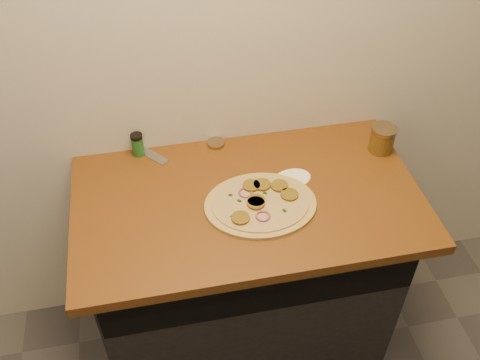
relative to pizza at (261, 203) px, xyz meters
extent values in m
cube|color=beige|center=(-0.03, 0.38, 0.44)|extent=(4.00, 0.02, 2.70)
cube|color=black|center=(-0.03, 0.08, -0.48)|extent=(1.10, 0.60, 0.86)
cube|color=brown|center=(-0.03, 0.05, -0.03)|extent=(1.20, 0.70, 0.04)
cylinder|color=tan|center=(0.00, 0.00, 0.00)|extent=(0.39, 0.39, 0.01)
cylinder|color=beige|center=(0.00, 0.00, 0.00)|extent=(0.34, 0.34, 0.00)
cylinder|color=brown|center=(0.10, 0.01, 0.01)|extent=(0.06, 0.06, 0.01)
cylinder|color=brown|center=(-0.01, 0.08, 0.01)|extent=(0.06, 0.06, 0.01)
cylinder|color=brown|center=(-0.01, 0.00, 0.01)|extent=(0.06, 0.06, 0.01)
cylinder|color=brown|center=(-0.08, -0.06, 0.01)|extent=(0.06, 0.06, 0.01)
cylinder|color=brown|center=(0.02, 0.08, 0.01)|extent=(0.06, 0.06, 0.01)
cylinder|color=brown|center=(0.08, 0.06, 0.01)|extent=(0.06, 0.06, 0.01)
cylinder|color=brown|center=(-0.02, -0.01, 0.01)|extent=(0.06, 0.06, 0.01)
torus|color=#85326C|center=(-0.04, 0.05, 0.01)|extent=(0.05, 0.05, 0.01)
torus|color=#85326C|center=(-0.01, -0.07, 0.01)|extent=(0.05, 0.05, 0.01)
cube|color=black|center=(0.09, 0.03, 0.01)|extent=(0.01, 0.01, 0.00)
cube|color=black|center=(-0.11, -0.05, 0.01)|extent=(0.02, 0.02, 0.00)
cube|color=black|center=(-0.09, 0.05, 0.01)|extent=(0.02, 0.01, 0.00)
cube|color=black|center=(0.02, 0.04, 0.01)|extent=(0.02, 0.02, 0.00)
cube|color=black|center=(-0.02, 0.01, 0.01)|extent=(0.02, 0.02, 0.00)
cube|color=black|center=(0.07, -0.06, 0.01)|extent=(0.01, 0.02, 0.00)
cube|color=black|center=(-0.07, 0.02, 0.01)|extent=(0.02, 0.02, 0.00)
cube|color=black|center=(0.00, 0.01, 0.01)|extent=(0.02, 0.02, 0.00)
cube|color=#B7BAC1|center=(-0.36, 0.35, -0.01)|extent=(0.16, 0.17, 0.00)
cube|color=black|center=(-0.45, 0.45, 0.00)|extent=(0.09, 0.09, 0.02)
cylinder|color=#937C55|center=(-0.09, 0.35, 0.00)|extent=(0.08, 0.08, 0.01)
cylinder|color=maroon|center=(0.51, 0.20, 0.03)|extent=(0.09, 0.09, 0.09)
cylinder|color=#937C55|center=(0.51, 0.20, 0.09)|extent=(0.09, 0.09, 0.02)
cylinder|color=#1F6227|center=(-0.39, 0.35, 0.03)|extent=(0.04, 0.04, 0.08)
cylinder|color=black|center=(-0.39, 0.35, 0.07)|extent=(0.05, 0.05, 0.01)
cylinder|color=white|center=(0.14, 0.11, -0.01)|extent=(0.17, 0.17, 0.00)
camera|label=1|loc=(-0.32, -1.23, 1.29)|focal=40.00mm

